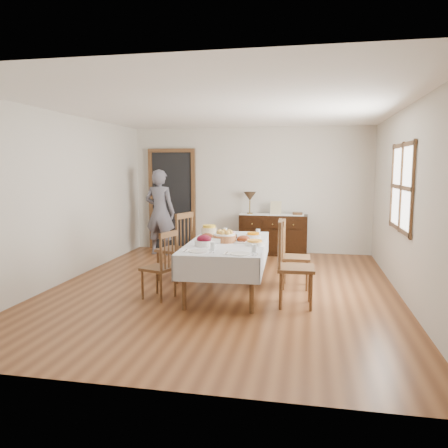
% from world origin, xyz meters
% --- Properties ---
extents(ground, '(6.00, 6.00, 0.00)m').
position_xyz_m(ground, '(0.00, 0.00, 0.00)').
color(ground, brown).
extents(room_shell, '(5.02, 6.02, 2.65)m').
position_xyz_m(room_shell, '(-0.15, 0.42, 1.64)').
color(room_shell, white).
rests_on(room_shell, ground).
extents(dining_table, '(1.17, 2.16, 0.73)m').
position_xyz_m(dining_table, '(0.09, -0.12, 0.64)').
color(dining_table, '#BDBDC1').
rests_on(dining_table, ground).
extents(chair_left_near, '(0.49, 0.49, 0.93)m').
position_xyz_m(chair_left_near, '(-0.72, -0.63, 0.47)').
color(chair_left_near, brown).
rests_on(chair_left_near, ground).
extents(chair_left_far, '(0.58, 0.58, 1.08)m').
position_xyz_m(chair_left_far, '(-0.80, 0.35, 0.55)').
color(chair_left_far, brown).
rests_on(chair_left_far, ground).
extents(chair_right_near, '(0.48, 0.48, 1.11)m').
position_xyz_m(chair_right_near, '(1.02, -0.61, 0.56)').
color(chair_right_near, brown).
rests_on(chair_right_near, ground).
extents(chair_right_far, '(0.42, 0.42, 1.01)m').
position_xyz_m(chair_right_far, '(1.00, 0.28, 0.51)').
color(chair_right_far, brown).
rests_on(chair_right_far, ground).
extents(sideboard, '(1.37, 0.50, 0.82)m').
position_xyz_m(sideboard, '(0.52, 2.72, 0.41)').
color(sideboard, black).
rests_on(sideboard, ground).
extents(person, '(0.62, 0.43, 1.85)m').
position_xyz_m(person, '(-1.75, 2.29, 0.93)').
color(person, '#5B5864').
rests_on(person, ground).
extents(bread_basket, '(0.33, 0.33, 0.18)m').
position_xyz_m(bread_basket, '(0.06, -0.14, 0.80)').
color(bread_basket, brown).
rests_on(bread_basket, dining_table).
extents(egg_basket, '(0.24, 0.24, 0.10)m').
position_xyz_m(egg_basket, '(0.06, 0.20, 0.76)').
color(egg_basket, black).
rests_on(egg_basket, dining_table).
extents(ham_platter_a, '(0.30, 0.30, 0.11)m').
position_xyz_m(ham_platter_a, '(-0.23, 0.01, 0.76)').
color(ham_platter_a, white).
rests_on(ham_platter_a, dining_table).
extents(ham_platter_b, '(0.33, 0.33, 0.11)m').
position_xyz_m(ham_platter_b, '(0.32, -0.11, 0.75)').
color(ham_platter_b, white).
rests_on(ham_platter_b, dining_table).
extents(beet_bowl, '(0.26, 0.26, 0.15)m').
position_xyz_m(beet_bowl, '(-0.16, -0.50, 0.79)').
color(beet_bowl, white).
rests_on(beet_bowl, dining_table).
extents(carrot_bowl, '(0.22, 0.22, 0.08)m').
position_xyz_m(carrot_bowl, '(0.41, 0.27, 0.76)').
color(carrot_bowl, white).
rests_on(carrot_bowl, dining_table).
extents(pineapple_bowl, '(0.24, 0.24, 0.15)m').
position_xyz_m(pineapple_bowl, '(-0.32, 0.53, 0.79)').
color(pineapple_bowl, '#C9B28D').
rests_on(pineapple_bowl, dining_table).
extents(casserole_dish, '(0.25, 0.25, 0.08)m').
position_xyz_m(casserole_dish, '(0.51, -0.34, 0.76)').
color(casserole_dish, white).
rests_on(casserole_dish, dining_table).
extents(butter_dish, '(0.14, 0.10, 0.07)m').
position_xyz_m(butter_dish, '(-0.04, -0.27, 0.76)').
color(butter_dish, white).
rests_on(butter_dish, dining_table).
extents(setting_left, '(0.43, 0.31, 0.10)m').
position_xyz_m(setting_left, '(-0.08, -0.87, 0.75)').
color(setting_left, white).
rests_on(setting_left, dining_table).
extents(setting_right, '(0.43, 0.31, 0.10)m').
position_xyz_m(setting_right, '(0.46, -0.93, 0.75)').
color(setting_right, white).
rests_on(setting_right, dining_table).
extents(glass_far_a, '(0.06, 0.06, 0.10)m').
position_xyz_m(glass_far_a, '(-0.07, 0.56, 0.78)').
color(glass_far_a, silver).
rests_on(glass_far_a, dining_table).
extents(glass_far_b, '(0.06, 0.06, 0.10)m').
position_xyz_m(glass_far_b, '(0.45, 0.56, 0.77)').
color(glass_far_b, silver).
rests_on(glass_far_b, dining_table).
extents(runner, '(1.30, 0.35, 0.01)m').
position_xyz_m(runner, '(0.48, 2.73, 0.82)').
color(runner, white).
rests_on(runner, sideboard).
extents(table_lamp, '(0.26, 0.26, 0.46)m').
position_xyz_m(table_lamp, '(0.03, 2.73, 1.17)').
color(table_lamp, brown).
rests_on(table_lamp, sideboard).
extents(picture_frame, '(0.22, 0.08, 0.28)m').
position_xyz_m(picture_frame, '(0.57, 2.68, 0.96)').
color(picture_frame, tan).
rests_on(picture_frame, sideboard).
extents(deco_bowl, '(0.20, 0.20, 0.06)m').
position_xyz_m(deco_bowl, '(1.00, 2.74, 0.85)').
color(deco_bowl, brown).
rests_on(deco_bowl, sideboard).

